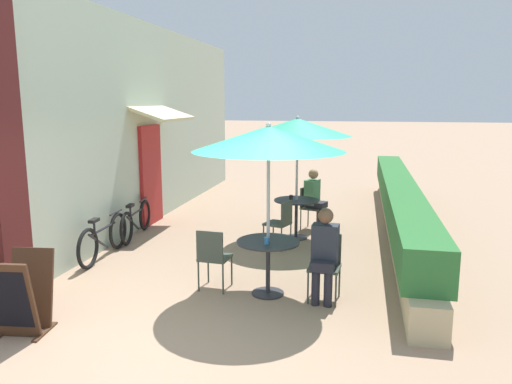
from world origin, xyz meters
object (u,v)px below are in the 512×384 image
at_px(bicycle_second, 136,221).
at_px(menu_board, 23,295).
at_px(cafe_chair_near_right, 325,261).
at_px(seated_patron_mid_left, 315,197).
at_px(coffee_cup_mid, 291,197).
at_px(seated_patron_near_right, 324,251).
at_px(cafe_chair_near_left, 213,255).
at_px(coffee_cup_near, 267,241).
at_px(patio_table_mid, 296,209).
at_px(cafe_chair_mid_right, 281,220).
at_px(patio_umbrella_mid, 298,127).
at_px(bicycle_leaning, 104,238).
at_px(patio_table_near, 268,254).
at_px(patio_umbrella_near, 269,139).
at_px(cafe_chair_mid_left, 309,204).

relative_size(bicycle_second, menu_board, 1.87).
bearing_deg(cafe_chair_near_right, bicycle_second, -26.75).
distance_m(cafe_chair_near_right, seated_patron_mid_left, 3.63).
xyz_separation_m(seated_patron_mid_left, coffee_cup_mid, (-0.38, -0.74, 0.11)).
xyz_separation_m(cafe_chair_near_right, seated_patron_near_right, (-0.01, -0.11, 0.17)).
relative_size(cafe_chair_near_left, cafe_chair_near_right, 1.00).
distance_m(coffee_cup_near, patio_table_mid, 3.04).
distance_m(seated_patron_near_right, cafe_chair_mid_right, 2.43).
bearing_deg(cafe_chair_near_right, coffee_cup_mid, -68.64).
bearing_deg(bicycle_second, patio_table_mid, 3.42).
relative_size(patio_umbrella_mid, bicycle_second, 1.36).
xyz_separation_m(cafe_chair_near_left, bicycle_leaning, (-2.21, 1.01, -0.17)).
bearing_deg(cafe_chair_mid_right, coffee_cup_near, -157.11).
bearing_deg(cafe_chair_mid_right, cafe_chair_near_right, -137.71).
height_order(patio_umbrella_mid, coffee_cup_mid, patio_umbrella_mid).
xyz_separation_m(patio_table_mid, menu_board, (-2.51, -4.58, -0.12)).
xyz_separation_m(cafe_chair_near_left, patio_umbrella_mid, (0.78, 2.91, 1.60)).
relative_size(seated_patron_near_right, patio_table_mid, 1.47).
height_order(cafe_chair_mid_right, coffee_cup_mid, cafe_chair_mid_right).
height_order(patio_table_near, bicycle_leaning, patio_table_near).
bearing_deg(coffee_cup_mid, patio_umbrella_near, -88.18).
bearing_deg(menu_board, cafe_chair_mid_left, 56.65).
relative_size(cafe_chair_mid_right, coffee_cup_mid, 9.67).
bearing_deg(cafe_chair_mid_left, coffee_cup_mid, -0.73).
bearing_deg(bicycle_second, patio_umbrella_mid, 3.42).
relative_size(bicycle_leaning, menu_board, 1.91).
xyz_separation_m(patio_table_mid, cafe_chair_mid_left, (0.17, 0.75, -0.05)).
xyz_separation_m(patio_umbrella_near, coffee_cup_mid, (-0.09, 2.87, -1.32)).
bearing_deg(cafe_chair_near_left, seated_patron_near_right, 1.54).
relative_size(cafe_chair_near_right, cafe_chair_mid_left, 1.00).
xyz_separation_m(cafe_chair_mid_left, bicycle_leaning, (-3.16, -2.65, -0.17)).
distance_m(seated_patron_mid_left, bicycle_second, 3.57).
height_order(cafe_chair_near_right, seated_patron_near_right, seated_patron_near_right).
xyz_separation_m(patio_umbrella_near, bicycle_leaning, (-2.98, 1.00, -1.78)).
height_order(coffee_cup_near, coffee_cup_mid, same).
bearing_deg(seated_patron_near_right, seated_patron_mid_left, -78.15).
height_order(patio_table_mid, cafe_chair_mid_left, cafe_chair_mid_left).
xyz_separation_m(cafe_chair_near_right, bicycle_leaning, (-3.75, 0.98, -0.17)).
distance_m(seated_patron_near_right, bicycle_leaning, 3.91).
relative_size(patio_table_near, menu_board, 0.93).
xyz_separation_m(patio_umbrella_near, patio_umbrella_mid, (0.01, 2.89, 0.00)).
distance_m(seated_patron_mid_left, menu_board, 5.99).
bearing_deg(patio_umbrella_mid, coffee_cup_mid, -165.53).
bearing_deg(patio_table_near, coffee_cup_mid, 91.82).
distance_m(patio_umbrella_near, cafe_chair_mid_right, 2.68).
height_order(patio_table_near, cafe_chair_near_left, cafe_chair_near_left).
distance_m(patio_table_near, bicycle_second, 3.82).
relative_size(cafe_chair_near_left, seated_patron_mid_left, 0.70).
relative_size(patio_table_mid, cafe_chair_mid_right, 0.98).
distance_m(coffee_cup_mid, menu_board, 5.17).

